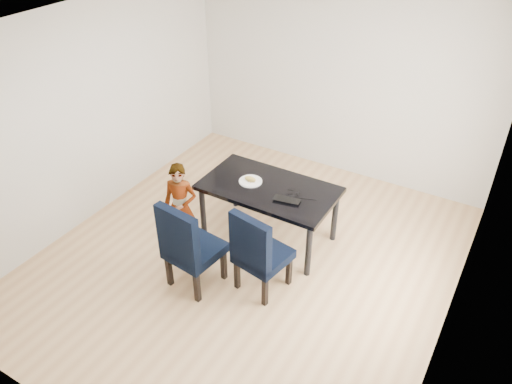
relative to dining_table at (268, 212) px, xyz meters
The scene contains 14 objects.
floor 0.63m from the dining_table, 90.00° to the right, with size 4.50×5.00×0.01m, color tan.
ceiling 2.38m from the dining_table, 90.00° to the right, with size 4.50×5.00×0.01m, color white.
wall_back 2.23m from the dining_table, 90.00° to the left, with size 4.50×0.01×2.70m, color silver.
wall_front 3.16m from the dining_table, 90.00° to the right, with size 4.50×0.01×2.70m, color silver.
wall_left 2.51m from the dining_table, 167.50° to the right, with size 0.01×5.00×2.70m, color white.
wall_right 2.51m from the dining_table, 12.50° to the right, with size 0.01×5.00×2.70m, color silver.
dining_table is the anchor object (origin of this frame).
chair_left 1.15m from the dining_table, 105.15° to the right, with size 0.53×0.55×1.09m, color black.
chair_right 0.88m from the dining_table, 64.33° to the right, with size 0.50×0.52×1.04m, color black.
child 1.07m from the dining_table, 141.72° to the right, with size 0.41×0.27×1.12m, color orange.
plate 0.45m from the dining_table, behind, with size 0.28×0.28×0.02m, color white.
sandwich 0.49m from the dining_table, behind, with size 0.15×0.07×0.06m, color #AA8E3C.
laptop 0.51m from the dining_table, 19.09° to the right, with size 0.31×0.20×0.02m, color black.
cable_tangle 0.50m from the dining_table, ahead, with size 0.13×0.13×0.01m, color black.
Camera 1 is at (2.37, -3.81, 3.98)m, focal length 35.00 mm.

